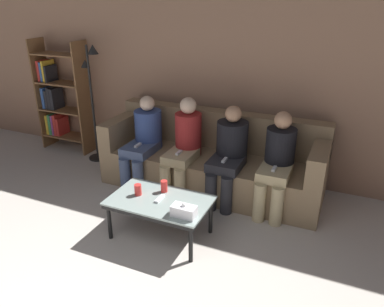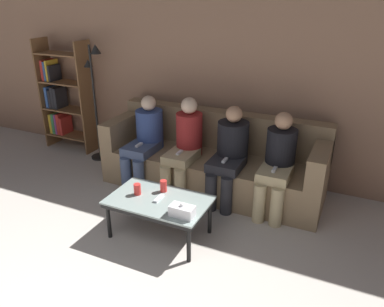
% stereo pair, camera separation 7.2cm
% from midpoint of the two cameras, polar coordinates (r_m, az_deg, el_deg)
% --- Properties ---
extents(wall_back, '(12.00, 0.06, 2.60)m').
position_cam_midpoint_polar(wall_back, '(4.69, 6.32, 11.90)').
color(wall_back, '#9E755B').
rests_on(wall_back, ground_plane).
extents(couch, '(2.63, 0.85, 0.90)m').
position_cam_midpoint_polar(couch, '(4.55, 3.74, -1.28)').
color(couch, '#897051').
rests_on(couch, ground_plane).
extents(coffee_table, '(0.96, 0.58, 0.41)m').
position_cam_midpoint_polar(coffee_table, '(3.63, -4.47, -7.52)').
color(coffee_table, '#8C9E99').
rests_on(coffee_table, ground_plane).
extents(cup_near_left, '(0.07, 0.07, 0.11)m').
position_cam_midpoint_polar(cup_near_left, '(3.69, -7.77, -5.41)').
color(cup_near_left, red).
rests_on(cup_near_left, coffee_table).
extents(cup_near_right, '(0.07, 0.07, 0.12)m').
position_cam_midpoint_polar(cup_near_right, '(3.71, -3.81, -4.96)').
color(cup_near_right, red).
rests_on(cup_near_right, coffee_table).
extents(tissue_box, '(0.22, 0.12, 0.13)m').
position_cam_midpoint_polar(tissue_box, '(3.32, -0.89, -8.73)').
color(tissue_box, white).
rests_on(tissue_box, coffee_table).
extents(game_remote, '(0.04, 0.15, 0.02)m').
position_cam_midpoint_polar(game_remote, '(3.60, -4.50, -6.81)').
color(game_remote, white).
rests_on(game_remote, coffee_table).
extents(bookshelf, '(0.79, 0.32, 1.62)m').
position_cam_midpoint_polar(bookshelf, '(5.95, -18.86, 7.95)').
color(bookshelf, brown).
rests_on(bookshelf, ground_plane).
extents(standing_lamp, '(0.31, 0.26, 1.61)m').
position_cam_midpoint_polar(standing_lamp, '(5.30, -14.16, 9.20)').
color(standing_lamp, black).
rests_on(standing_lamp, ground_plane).
extents(seated_person_left_end, '(0.33, 0.67, 1.09)m').
position_cam_midpoint_polar(seated_person_left_end, '(4.60, -6.66, 2.36)').
color(seated_person_left_end, '#47567A').
rests_on(seated_person_left_end, ground_plane).
extents(seated_person_mid_left, '(0.31, 0.65, 1.13)m').
position_cam_midpoint_polar(seated_person_mid_left, '(4.35, -0.57, 1.45)').
color(seated_person_mid_left, tan).
rests_on(seated_person_mid_left, ground_plane).
extents(seated_person_mid_right, '(0.35, 0.65, 1.09)m').
position_cam_midpoint_polar(seated_person_mid_right, '(4.18, 6.25, 0.28)').
color(seated_person_mid_right, '#28282D').
rests_on(seated_person_mid_right, ground_plane).
extents(seated_person_right_end, '(0.32, 0.63, 1.09)m').
position_cam_midpoint_polar(seated_person_right_end, '(4.05, 13.44, -1.15)').
color(seated_person_right_end, tan).
rests_on(seated_person_right_end, ground_plane).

